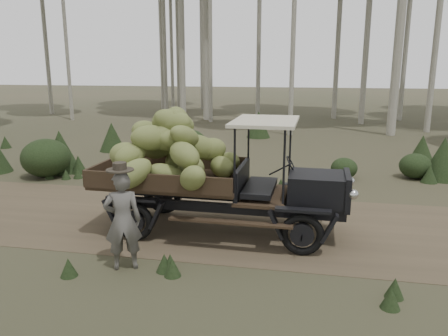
# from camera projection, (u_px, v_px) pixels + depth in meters

# --- Properties ---
(ground) EXTENTS (120.00, 120.00, 0.00)m
(ground) POSITION_uv_depth(u_px,v_px,m) (219.00, 222.00, 9.14)
(ground) COLOR #473D2B
(ground) RESTS_ON ground
(dirt_track) EXTENTS (70.00, 4.00, 0.01)m
(dirt_track) POSITION_uv_depth(u_px,v_px,m) (219.00, 222.00, 9.14)
(dirt_track) COLOR brown
(dirt_track) RESTS_ON ground
(banana_truck) EXTENTS (4.95, 2.52, 2.52)m
(banana_truck) POSITION_uv_depth(u_px,v_px,m) (194.00, 159.00, 8.37)
(banana_truck) COLOR black
(banana_truck) RESTS_ON ground
(farmer) EXTENTS (0.69, 0.59, 1.75)m
(farmer) POSITION_uv_depth(u_px,v_px,m) (123.00, 219.00, 6.89)
(farmer) COLOR #5B5854
(farmer) RESTS_ON ground
(undergrowth) EXTENTS (23.83, 22.83, 1.38)m
(undergrowth) POSITION_uv_depth(u_px,v_px,m) (111.00, 200.00, 8.92)
(undergrowth) COLOR #233319
(undergrowth) RESTS_ON ground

